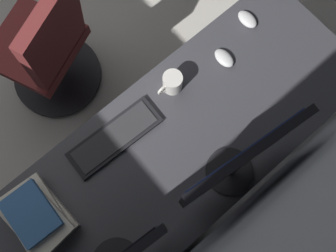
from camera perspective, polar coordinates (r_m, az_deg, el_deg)
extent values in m
cube|color=#8C939E|center=(1.03, 14.64, -16.57)|extent=(4.78, 0.10, 2.60)
cube|color=#38383D|center=(1.61, 1.17, -3.37)|extent=(1.81, 0.68, 0.03)
cylinder|color=silver|center=(2.27, 12.84, 14.13)|extent=(0.05, 0.05, 0.70)
cylinder|color=silver|center=(2.10, -22.79, -14.19)|extent=(0.05, 0.05, 0.70)
cylinder|color=silver|center=(2.22, 22.67, 3.77)|extent=(0.05, 0.05, 0.70)
cube|color=#38383D|center=(1.96, -5.12, -11.61)|extent=(0.40, 0.50, 0.69)
cube|color=silver|center=(2.00, -9.77, -5.96)|extent=(0.37, 0.01, 0.61)
cylinder|color=black|center=(1.59, 9.31, -6.82)|extent=(0.20, 0.20, 0.01)
cylinder|color=black|center=(1.54, 9.64, -6.55)|extent=(0.04, 0.04, 0.10)
cube|color=black|center=(1.32, 11.20, -5.25)|extent=(0.51, 0.08, 0.34)
cube|color=#19234C|center=(1.32, 10.65, -4.76)|extent=(0.46, 0.06, 0.30)
cube|color=black|center=(1.61, -8.14, -1.73)|extent=(0.43, 0.16, 0.02)
cube|color=#2D2D30|center=(1.60, -8.20, -1.64)|extent=(0.38, 0.13, 0.00)
ellipsoid|color=silver|center=(1.72, 8.55, 10.22)|extent=(0.06, 0.10, 0.03)
ellipsoid|color=silver|center=(1.83, 12.01, 15.65)|extent=(0.06, 0.10, 0.03)
cube|color=beige|center=(1.63, -18.44, -12.64)|extent=(0.17, 0.27, 0.03)
cube|color=beige|center=(1.61, -19.63, -12.63)|extent=(0.21, 0.29, 0.03)
cube|color=beige|center=(1.57, -19.56, -13.17)|extent=(0.19, 0.28, 0.03)
cube|color=#38669E|center=(1.55, -20.23, -12.46)|extent=(0.17, 0.22, 0.03)
cylinder|color=silver|center=(1.62, 0.69, 6.69)|extent=(0.09, 0.09, 0.10)
torus|color=silver|center=(1.60, -0.80, 5.55)|extent=(0.06, 0.01, 0.06)
cube|color=maroon|center=(2.17, -19.56, 11.44)|extent=(0.57, 0.56, 0.07)
cube|color=maroon|center=(1.83, -17.08, 12.96)|extent=(0.42, 0.27, 0.50)
cylinder|color=black|center=(2.36, -17.82, 9.20)|extent=(0.05, 0.05, 0.37)
cylinder|color=black|center=(2.53, -16.45, 7.41)|extent=(0.56, 0.56, 0.03)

